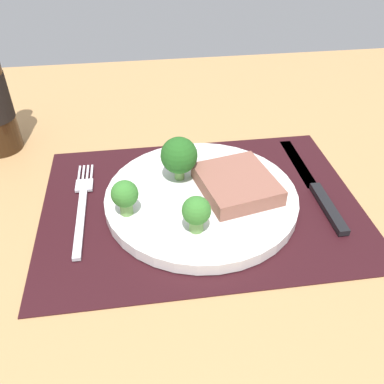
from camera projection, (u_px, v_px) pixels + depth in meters
The scene contains 9 objects.
ground_plane at pixel (201, 213), 57.00cm from camera, with size 140.00×110.00×3.00cm, color tan.
placemat at pixel (201, 203), 55.98cm from camera, with size 42.49×30.87×0.30cm, color black.
plate at pixel (201, 198), 55.40cm from camera, with size 25.65×25.65×1.60cm, color white.
steak at pixel (236, 182), 55.05cm from camera, with size 9.19×10.38×2.17cm, color #8C5647.
broccoli_near_steak at pixel (125, 195), 49.99cm from camera, with size 3.38×3.38×4.76cm.
broccoli_near_fork at pixel (179, 156), 55.33cm from camera, with size 5.02×5.02×6.28cm.
broccoli_center at pixel (196, 212), 47.64cm from camera, with size 3.44×3.44×4.73cm.
fork at pixel (82, 205), 55.09cm from camera, with size 2.40×19.20×0.50cm.
knife at pixel (316, 188), 57.93cm from camera, with size 1.80×23.00×0.80cm.
Camera 1 is at (-7.30, -42.55, 35.85)cm, focal length 38.62 mm.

